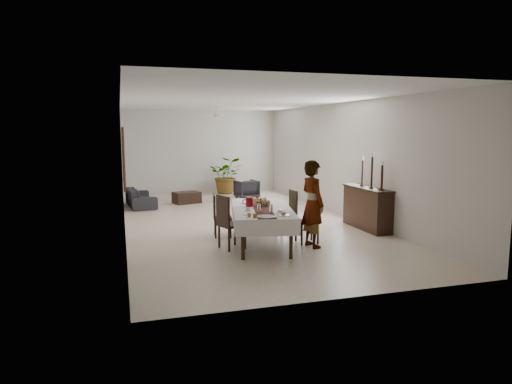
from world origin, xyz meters
name	(u,v)px	position (x,y,z in m)	size (l,w,h in m)	color
floor	(240,221)	(0.00, 0.00, 0.00)	(6.00, 12.00, 0.00)	beige
ceiling	(239,101)	(0.00, 0.00, 3.20)	(6.00, 12.00, 0.02)	white
wall_back	(201,151)	(0.00, 6.00, 1.60)	(6.00, 0.02, 3.20)	silver
wall_front	(346,190)	(0.00, -6.00, 1.60)	(6.00, 0.02, 3.20)	silver
wall_left	(123,164)	(-3.00, 0.00, 1.60)	(0.02, 12.00, 3.20)	silver
wall_right	(341,160)	(3.00, 0.00, 1.60)	(0.02, 12.00, 3.20)	silver
dining_table_top	(262,209)	(-0.18, -2.58, 0.76)	(1.04, 2.50, 0.05)	black
table_leg_fl	(243,241)	(-0.89, -3.65, 0.37)	(0.07, 0.07, 0.73)	black
table_leg_fr	(291,240)	(0.01, -3.84, 0.37)	(0.07, 0.07, 0.73)	black
table_leg_bl	(239,217)	(-0.38, -1.32, 0.37)	(0.07, 0.07, 0.73)	black
table_leg_br	(276,216)	(0.52, -1.52, 0.37)	(0.07, 0.07, 0.73)	black
tablecloth_top	(262,208)	(-0.18, -2.58, 0.79)	(1.23, 2.69, 0.01)	white
tablecloth_drape_left	(233,215)	(-0.78, -2.45, 0.64)	(0.01, 2.69, 0.31)	white
tablecloth_drape_right	(290,214)	(0.41, -2.71, 0.64)	(0.01, 2.69, 0.31)	white
tablecloth_drape_near	(268,228)	(-0.47, -3.89, 0.64)	(1.23, 0.01, 0.31)	white
tablecloth_drape_far	(257,205)	(0.11, -1.27, 0.64)	(1.23, 0.01, 0.31)	white
table_runner	(262,207)	(-0.18, -2.58, 0.80)	(0.37, 2.61, 0.00)	#552518
red_pitcher	(249,202)	(-0.40, -2.37, 0.90)	(0.16, 0.16, 0.21)	maroon
pitcher_handle	(245,202)	(-0.49, -2.36, 0.90)	(0.13, 0.13, 0.02)	maroon
wine_glass_near	(271,209)	(-0.21, -3.27, 0.88)	(0.07, 0.07, 0.18)	white
wine_glass_mid	(259,208)	(-0.41, -3.12, 0.88)	(0.07, 0.07, 0.18)	white
wine_glass_far	(264,203)	(-0.12, -2.54, 0.88)	(0.07, 0.07, 0.18)	white
teacup_right	(280,211)	(-0.01, -3.26, 0.83)	(0.09, 0.09, 0.06)	white
saucer_right	(280,212)	(-0.01, -3.26, 0.80)	(0.16, 0.16, 0.01)	silver
teacup_left	(248,209)	(-0.57, -2.87, 0.83)	(0.09, 0.09, 0.06)	silver
saucer_left	(248,210)	(-0.57, -2.87, 0.80)	(0.16, 0.16, 0.01)	white
plate_near_right	(284,215)	(-0.05, -3.57, 0.80)	(0.25, 0.25, 0.02)	silver
bread_near_right	(284,214)	(-0.05, -3.57, 0.83)	(0.09, 0.09, 0.09)	tan
plate_near_left	(249,214)	(-0.66, -3.28, 0.80)	(0.25, 0.25, 0.02)	silver
plate_far_left	(245,203)	(-0.39, -1.95, 0.80)	(0.25, 0.25, 0.02)	white
serving_tray	(267,217)	(-0.42, -3.65, 0.80)	(0.38, 0.38, 0.02)	#3B3A3F
jam_jar_a	(255,216)	(-0.65, -3.63, 0.83)	(0.07, 0.07, 0.08)	brown
jam_jar_b	(249,215)	(-0.74, -3.55, 0.83)	(0.07, 0.07, 0.08)	#9C6A16
fruit_basket	(263,203)	(-0.08, -2.34, 0.85)	(0.31, 0.31, 0.10)	brown
fruit_red	(264,200)	(-0.04, -2.33, 0.92)	(0.09, 0.09, 0.09)	maroon
fruit_green	(261,199)	(-0.11, -2.30, 0.92)	(0.08, 0.08, 0.08)	#4F7B24
fruit_yellow	(263,200)	(-0.09, -2.39, 0.92)	(0.09, 0.09, 0.09)	gold
chair_right_near_seat	(307,221)	(0.79, -2.76, 0.47)	(0.45, 0.45, 0.05)	black
chair_right_near_leg_fl	(318,234)	(0.97, -2.95, 0.22)	(0.05, 0.05, 0.45)	black
chair_right_near_leg_fr	(312,230)	(0.98, -2.59, 0.22)	(0.05, 0.05, 0.45)	black
chair_right_near_leg_bl	(302,235)	(0.60, -2.94, 0.22)	(0.05, 0.05, 0.45)	black
chair_right_near_leg_br	(296,231)	(0.61, -2.57, 0.22)	(0.05, 0.05, 0.45)	black
chair_right_near_back	(316,207)	(0.99, -2.77, 0.78)	(0.45, 0.04, 0.57)	black
chair_right_far_seat	(286,213)	(0.74, -1.59, 0.44)	(0.42, 0.42, 0.05)	black
chair_right_far_leg_fl	(295,224)	(0.92, -1.75, 0.21)	(0.04, 0.04, 0.42)	black
chair_right_far_leg_fr	(289,221)	(0.90, -1.41, 0.21)	(0.04, 0.04, 0.42)	black
chair_right_far_leg_bl	(282,225)	(0.58, -1.78, 0.21)	(0.04, 0.04, 0.42)	black
chair_right_far_leg_br	(276,222)	(0.55, -1.43, 0.21)	(0.04, 0.04, 0.42)	black
chair_right_far_back	(293,201)	(0.93, -1.58, 0.73)	(0.42, 0.04, 0.54)	black
chair_left_near_seat	(232,225)	(-0.89, -2.77, 0.50)	(0.48, 0.48, 0.05)	black
chair_left_near_leg_fl	(219,237)	(-1.13, -2.64, 0.23)	(0.05, 0.05, 0.47)	black
chair_left_near_leg_fr	(229,240)	(-1.01, -3.01, 0.23)	(0.05, 0.05, 0.47)	black
chair_left_near_leg_bl	(235,234)	(-0.76, -2.52, 0.23)	(0.05, 0.05, 0.47)	black
chair_left_near_leg_br	(245,238)	(-0.64, -2.89, 0.23)	(0.05, 0.05, 0.47)	black
chair_left_near_back	(223,210)	(-1.09, -2.83, 0.82)	(0.48, 0.04, 0.61)	black
chair_left_far_seat	(223,218)	(-0.85, -1.68, 0.43)	(0.41, 0.41, 0.05)	black
chair_left_far_leg_fl	(215,226)	(-0.99, -1.49, 0.20)	(0.04, 0.04, 0.41)	black
chair_left_far_leg_fr	(216,230)	(-1.04, -1.82, 0.20)	(0.04, 0.04, 0.41)	black
chair_left_far_leg_bl	(229,226)	(-0.65, -1.54, 0.20)	(0.04, 0.04, 0.41)	black
chair_left_far_leg_br	(231,229)	(-0.70, -1.87, 0.20)	(0.04, 0.04, 0.41)	black
chair_left_far_back	(214,206)	(-1.03, -1.65, 0.71)	(0.41, 0.04, 0.53)	black
woman	(313,204)	(0.76, -3.11, 0.91)	(0.66, 0.44, 1.83)	#9899A0
sideboard_body	(367,209)	(2.78, -1.87, 0.50)	(0.45, 1.67, 1.00)	black
sideboard_top	(368,188)	(2.78, -1.87, 1.02)	(0.49, 1.74, 0.03)	black
candlestick_near_base	(381,190)	(2.78, -2.48, 1.05)	(0.11, 0.11, 0.03)	black
candlestick_near_shaft	(382,177)	(2.78, -2.48, 1.35)	(0.06, 0.06, 0.56)	black
candlestick_near_candle	(382,163)	(2.78, -2.48, 1.67)	(0.04, 0.04, 0.09)	white
candlestick_mid_base	(371,187)	(2.78, -2.04, 1.05)	(0.11, 0.11, 0.03)	black
candlestick_mid_shaft	(372,172)	(2.78, -2.04, 1.43)	(0.06, 0.06, 0.73)	black
candlestick_mid_candle	(373,155)	(2.78, -2.04, 1.84)	(0.04, 0.04, 0.09)	white
candlestick_far_base	(362,185)	(2.78, -1.59, 1.05)	(0.11, 0.11, 0.03)	black
candlestick_far_shaft	(363,173)	(2.78, -1.59, 1.38)	(0.06, 0.06, 0.61)	black
candlestick_far_candle	(363,159)	(2.78, -1.59, 1.73)	(0.04, 0.04, 0.09)	beige
sofa	(141,197)	(-2.47, 3.20, 0.28)	(1.94, 0.76, 0.57)	#2B292F
armchair	(247,189)	(1.23, 3.79, 0.34)	(0.72, 0.74, 0.68)	#2A272D
coffee_table	(187,198)	(-0.97, 3.38, 0.19)	(0.85, 0.57, 0.38)	black
potted_plant	(227,175)	(0.86, 5.30, 0.71)	(1.27, 1.10, 1.41)	#315321
mirror_frame_near	(124,159)	(-2.96, 2.20, 1.60)	(0.06, 1.05, 1.85)	black
mirror_glass_near	(125,159)	(-2.92, 2.20, 1.60)	(0.01, 0.90, 1.70)	silver
mirror_frame_far	(123,155)	(-2.96, 4.30, 1.60)	(0.06, 1.05, 1.85)	black
mirror_glass_far	(124,155)	(-2.92, 4.30, 1.60)	(0.01, 0.90, 1.70)	white
fan_rod	(216,109)	(0.00, 3.00, 3.10)	(0.04, 0.04, 0.20)	silver
fan_hub	(216,116)	(0.00, 3.00, 2.90)	(0.16, 0.16, 0.08)	white
fan_blade_n	(214,116)	(0.00, 3.35, 2.90)	(0.10, 0.55, 0.01)	white
fan_blade_s	(219,115)	(0.00, 2.65, 2.90)	(0.10, 0.55, 0.01)	silver
fan_blade_e	(227,116)	(0.35, 3.00, 2.90)	(0.55, 0.10, 0.01)	white
fan_blade_w	(206,116)	(-0.35, 3.00, 2.90)	(0.55, 0.10, 0.01)	white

